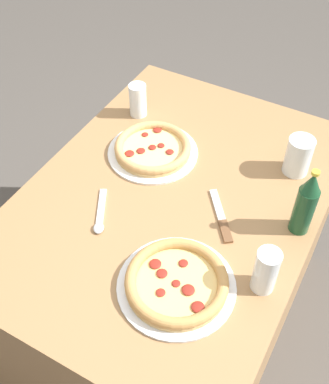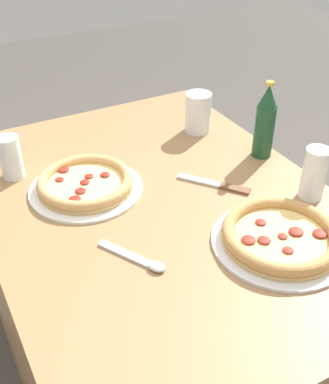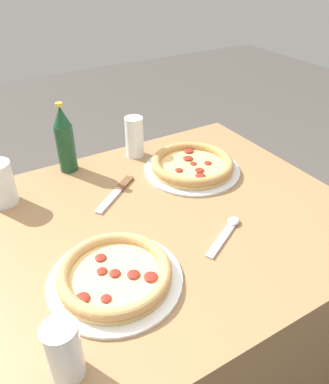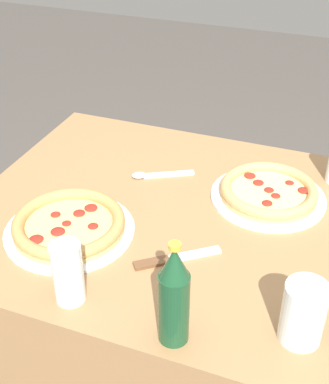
% 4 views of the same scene
% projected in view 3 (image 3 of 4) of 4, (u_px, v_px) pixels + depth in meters
% --- Properties ---
extents(ground_plane, '(8.00, 8.00, 0.00)m').
position_uv_depth(ground_plane, '(146.00, 379.00, 1.41)').
color(ground_plane, '#4C4742').
extents(table, '(1.18, 0.86, 0.75)m').
position_uv_depth(table, '(143.00, 316.00, 1.20)').
color(table, '#997047').
rests_on(table, ground_plane).
extents(pizza_margherita, '(0.30, 0.30, 0.04)m').
position_uv_depth(pizza_margherita, '(115.00, 275.00, 0.82)').
color(pizza_margherita, white).
rests_on(pizza_margherita, table).
extents(pizza_pepperoni, '(0.31, 0.31, 0.04)m').
position_uv_depth(pizza_pepperoni, '(192.00, 165.00, 1.21)').
color(pizza_pepperoni, silver).
rests_on(pizza_pepperoni, table).
extents(glass_cola, '(0.08, 0.08, 0.13)m').
position_uv_depth(glass_cola, '(0.00, 185.00, 1.05)').
color(glass_cola, white).
rests_on(glass_cola, table).
extents(glass_orange_juice, '(0.06, 0.06, 0.14)m').
position_uv_depth(glass_orange_juice, '(134.00, 138.00, 1.28)').
color(glass_orange_juice, white).
rests_on(glass_orange_juice, table).
extents(glass_iced_tea, '(0.06, 0.06, 0.12)m').
position_uv_depth(glass_iced_tea, '(64.00, 353.00, 0.62)').
color(glass_iced_tea, white).
rests_on(glass_iced_tea, table).
extents(beer_bottle, '(0.06, 0.06, 0.23)m').
position_uv_depth(beer_bottle, '(65.00, 140.00, 1.17)').
color(beer_bottle, '#194728').
rests_on(beer_bottle, table).
extents(knife, '(0.18, 0.14, 0.01)m').
position_uv_depth(knife, '(117.00, 192.00, 1.12)').
color(knife, brown).
rests_on(knife, table).
extents(spoon, '(0.17, 0.11, 0.01)m').
position_uv_depth(spoon, '(227.00, 230.00, 0.97)').
color(spoon, silver).
rests_on(spoon, table).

